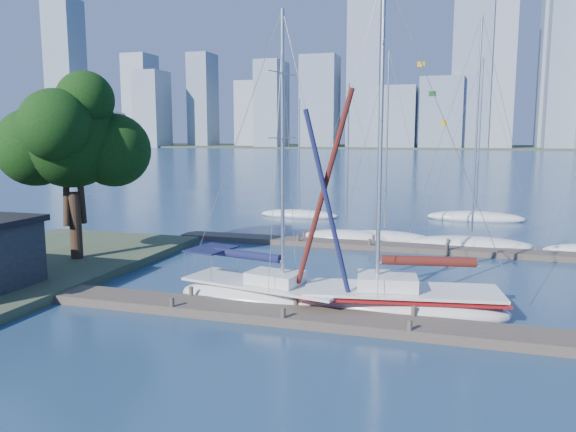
% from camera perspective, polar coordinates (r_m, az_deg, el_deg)
% --- Properties ---
extents(ground, '(700.00, 700.00, 0.00)m').
position_cam_1_polar(ground, '(23.90, 0.17, -10.54)').
color(ground, navy).
rests_on(ground, ground).
extents(near_dock, '(26.00, 2.00, 0.40)m').
position_cam_1_polar(near_dock, '(23.84, 0.17, -10.08)').
color(near_dock, '#4B4137').
rests_on(near_dock, ground).
extents(far_dock, '(30.00, 1.80, 0.36)m').
position_cam_1_polar(far_dock, '(38.66, 9.96, -3.06)').
color(far_dock, '#4B4137').
rests_on(far_dock, ground).
extents(shore, '(12.00, 22.00, 0.50)m').
position_cam_1_polar(shore, '(34.91, -26.10, -4.91)').
color(shore, '#38472D').
rests_on(shore, ground).
extents(far_shore, '(800.00, 100.00, 1.50)m').
position_cam_1_polar(far_shore, '(341.79, 16.06, 6.70)').
color(far_shore, '#38472D').
rests_on(far_shore, ground).
extents(tree, '(8.14, 7.44, 11.18)m').
position_cam_1_polar(tree, '(34.52, -21.17, 7.59)').
color(tree, '#302015').
rests_on(tree, ground).
extents(sailboat_navy, '(8.70, 4.36, 13.54)m').
position_cam_1_polar(sailboat_navy, '(26.01, -2.41, -6.52)').
color(sailboat_navy, white).
rests_on(sailboat_navy, ground).
extents(sailboat_maroon, '(9.44, 4.39, 14.90)m').
position_cam_1_polar(sailboat_maroon, '(25.03, 11.43, -7.15)').
color(sailboat_maroon, white).
rests_on(sailboat_maroon, ground).
extents(bg_boat_1, '(6.86, 3.51, 11.65)m').
position_cam_1_polar(bg_boat_1, '(41.37, 5.97, -2.12)').
color(bg_boat_1, white).
rests_on(bg_boat_1, ground).
extents(bg_boat_2, '(7.14, 4.26, 13.86)m').
position_cam_1_polar(bg_boat_2, '(41.58, 9.78, -2.13)').
color(bg_boat_2, white).
rests_on(bg_boat_2, ground).
extents(bg_boat_3, '(8.81, 4.91, 15.74)m').
position_cam_1_polar(bg_boat_3, '(40.20, 18.12, -2.74)').
color(bg_boat_3, white).
rests_on(bg_boat_3, ground).
extents(bg_boat_6, '(7.74, 4.64, 11.25)m').
position_cam_1_polar(bg_boat_6, '(52.86, 1.14, 0.16)').
color(bg_boat_6, white).
rests_on(bg_boat_6, ground).
extents(bg_boat_7, '(8.85, 4.01, 14.73)m').
position_cam_1_polar(bg_boat_7, '(53.54, 18.52, -0.10)').
color(bg_boat_7, white).
rests_on(bg_boat_7, ground).
extents(skyline, '(502.80, 51.31, 102.37)m').
position_cam_1_polar(skyline, '(313.66, 20.70, 12.92)').
color(skyline, gray).
rests_on(skyline, ground).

